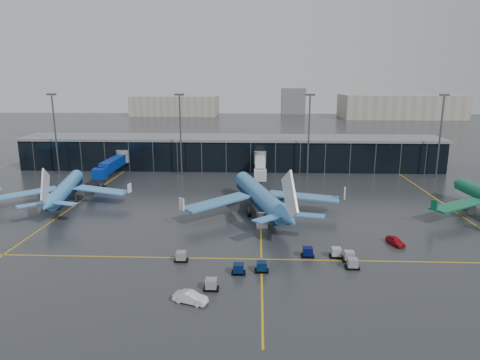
{
  "coord_description": "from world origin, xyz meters",
  "views": [
    {
      "loc": [
        9.15,
        -82.69,
        29.88
      ],
      "look_at": [
        5.0,
        18.0,
        6.0
      ],
      "focal_mm": 32.0,
      "sensor_mm": 36.0,
      "label": 1
    }
  ],
  "objects_px": {
    "airliner_klm_near": "(260,185)",
    "service_van_red": "(395,241)",
    "airliner_arkefly": "(65,180)",
    "baggage_carts": "(281,263)",
    "mobile_airstair": "(262,223)",
    "service_van_white": "(190,297)"
  },
  "relations": [
    {
      "from": "airliner_klm_near",
      "to": "service_van_red",
      "type": "xyz_separation_m",
      "value": [
        25.06,
        -18.21,
        -5.91
      ]
    },
    {
      "from": "airliner_arkefly",
      "to": "baggage_carts",
      "type": "distance_m",
      "value": 62.24
    },
    {
      "from": "baggage_carts",
      "to": "service_van_red",
      "type": "xyz_separation_m",
      "value": [
        21.58,
        10.52,
        -0.02
      ]
    },
    {
      "from": "service_van_red",
      "to": "airliner_arkefly",
      "type": "bearing_deg",
      "value": 143.25
    },
    {
      "from": "airliner_arkefly",
      "to": "mobile_airstair",
      "type": "xyz_separation_m",
      "value": [
        48.15,
        -15.3,
        -4.99
      ]
    },
    {
      "from": "airliner_arkefly",
      "to": "baggage_carts",
      "type": "relative_size",
      "value": 1.23
    },
    {
      "from": "baggage_carts",
      "to": "service_van_red",
      "type": "relative_size",
      "value": 6.98
    },
    {
      "from": "service_van_white",
      "to": "mobile_airstair",
      "type": "bearing_deg",
      "value": 1.57
    },
    {
      "from": "airliner_arkefly",
      "to": "mobile_airstair",
      "type": "relative_size",
      "value": 10.87
    },
    {
      "from": "mobile_airstair",
      "to": "service_van_red",
      "type": "xyz_separation_m",
      "value": [
        24.58,
        -9.3,
        -0.03
      ]
    },
    {
      "from": "airliner_arkefly",
      "to": "baggage_carts",
      "type": "xyz_separation_m",
      "value": [
        51.15,
        -35.12,
        -5.0
      ]
    },
    {
      "from": "airliner_klm_near",
      "to": "mobile_airstair",
      "type": "distance_m",
      "value": 10.69
    },
    {
      "from": "mobile_airstair",
      "to": "service_van_red",
      "type": "relative_size",
      "value": 0.79
    },
    {
      "from": "airliner_klm_near",
      "to": "baggage_carts",
      "type": "distance_m",
      "value": 29.53
    },
    {
      "from": "baggage_carts",
      "to": "mobile_airstair",
      "type": "bearing_deg",
      "value": 98.61
    },
    {
      "from": "airliner_arkefly",
      "to": "mobile_airstair",
      "type": "height_order",
      "value": "airliner_arkefly"
    },
    {
      "from": "airliner_klm_near",
      "to": "service_van_white",
      "type": "distance_m",
      "value": 42.24
    },
    {
      "from": "airliner_klm_near",
      "to": "airliner_arkefly",
      "type": "bearing_deg",
      "value": 156.58
    },
    {
      "from": "airliner_klm_near",
      "to": "mobile_airstair",
      "type": "bearing_deg",
      "value": -102.73
    },
    {
      "from": "mobile_airstair",
      "to": "service_van_red",
      "type": "bearing_deg",
      "value": -24.64
    },
    {
      "from": "airliner_arkefly",
      "to": "mobile_airstair",
      "type": "bearing_deg",
      "value": -29.67
    },
    {
      "from": "service_van_red",
      "to": "airliner_klm_near",
      "type": "bearing_deg",
      "value": 125.94
    }
  ]
}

